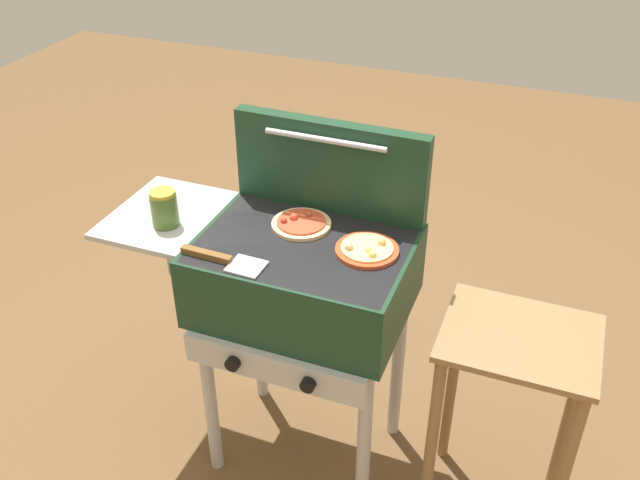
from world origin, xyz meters
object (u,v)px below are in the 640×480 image
object	(u,v)px
sauce_jar	(164,208)
prep_table	(510,389)
pizza_cheese	(367,249)
grill	(300,281)
pizza_pepperoni	(301,223)
spatula	(223,259)

from	to	relation	value
sauce_jar	prep_table	bearing A→B (deg)	3.23
pizza_cheese	sauce_jar	bearing A→B (deg)	-172.78
grill	pizza_pepperoni	world-z (taller)	pizza_pepperoni
sauce_jar	pizza_cheese	bearing A→B (deg)	7.22
sauce_jar	prep_table	size ratio (longest dim) A/B	0.16
pizza_pepperoni	sauce_jar	xyz separation A→B (m)	(-0.39, -0.14, 0.05)
sauce_jar	grill	bearing A→B (deg)	7.73
grill	pizza_pepperoni	bearing A→B (deg)	109.80
grill	spatula	world-z (taller)	spatula
pizza_pepperoni	sauce_jar	size ratio (longest dim) A/B	1.58
pizza_cheese	spatula	xyz separation A→B (m)	(-0.37, -0.20, -0.00)
pizza_cheese	pizza_pepperoni	world-z (taller)	same
pizza_cheese	sauce_jar	distance (m)	0.63
pizza_pepperoni	prep_table	bearing A→B (deg)	-6.69
pizza_pepperoni	prep_table	world-z (taller)	pizza_pepperoni
grill	sauce_jar	size ratio (longest dim) A/B	8.16
pizza_cheese	sauce_jar	xyz separation A→B (m)	(-0.63, -0.08, 0.05)
grill	prep_table	distance (m)	0.71
spatula	sauce_jar	bearing A→B (deg)	155.83
pizza_cheese	prep_table	world-z (taller)	pizza_cheese
spatula	pizza_cheese	bearing A→B (deg)	27.86
grill	pizza_cheese	size ratio (longest dim) A/B	5.11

